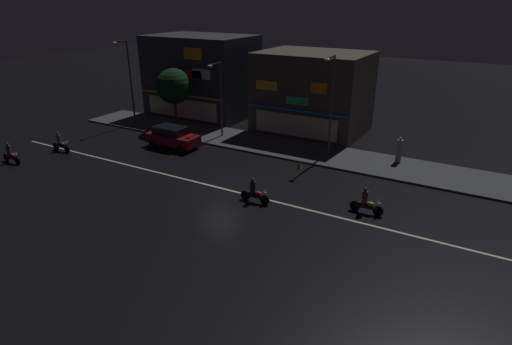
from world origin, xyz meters
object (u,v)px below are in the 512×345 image
Objects in this scene: motorcycle_trailing_far at (60,143)px; streetlamp_west at (129,76)px; motorcycle_lead at (10,154)px; pedestrian_on_sidewalk at (399,151)px; traffic_cone at (299,164)px; motorcycle_opposite_lane at (254,192)px; streetlamp_east at (331,98)px; motorcycle_following at (366,203)px; streetlamp_mid at (219,93)px; parked_car_near_kerb at (172,137)px.

streetlamp_west is at bearing -81.38° from motorcycle_trailing_far.
streetlamp_west reaches higher than motorcycle_lead.
motorcycle_lead is at bearing -53.24° from pedestrian_on_sidewalk.
motorcycle_opposite_lane is at bearing -90.56° from traffic_cone.
traffic_cone is at bearing -156.55° from motorcycle_trailing_far.
streetlamp_west is at bearing -177.70° from streetlamp_east.
motorcycle_following is 1.00× the size of motorcycle_trailing_far.
streetlamp_east is (9.65, 0.09, 0.58)m from streetlamp_mid.
streetlamp_mid is at bearing -42.85° from motorcycle_opposite_lane.
streetlamp_east reaches higher than motorcycle_following.
streetlamp_east is at bearing 122.24° from motorcycle_following.
streetlamp_west is 4.02× the size of pedestrian_on_sidewalk.
parked_car_near_kerb is (-1.96, -3.91, -3.00)m from streetlamp_mid.
pedestrian_on_sidewalk is 7.26m from traffic_cone.
streetlamp_west is 3.99× the size of motorcycle_trailing_far.
motorcycle_lead is 1.00× the size of motorcycle_opposite_lane.
streetlamp_east reaches higher than motorcycle_trailing_far.
motorcycle_lead is at bearing 80.02° from motorcycle_trailing_far.
streetlamp_west is 3.99× the size of motorcycle_opposite_lane.
streetlamp_mid is at bearing -121.01° from motorcycle_lead.
streetlamp_east is 6.15m from pedestrian_on_sidewalk.
motorcycle_lead is at bearing -147.03° from streetlamp_east.
pedestrian_on_sidewalk is 12.06m from motorcycle_opposite_lane.
motorcycle_lead is (-9.82, -12.54, -3.24)m from streetlamp_mid.
streetlamp_west is 18.92m from traffic_cone.
motorcycle_following is (24.63, 5.11, 0.00)m from motorcycle_lead.
streetlamp_west reaches higher than parked_car_near_kerb.
pedestrian_on_sidewalk is at bearing -162.87° from parked_car_near_kerb.
motorcycle_lead is at bearing -170.55° from motorcycle_following.
motorcycle_lead is (-24.44, -13.74, -0.38)m from pedestrian_on_sidewalk.
parked_car_near_kerb is (-11.60, -4.00, -3.58)m from streetlamp_east.
motorcycle_lead is 3.59m from motorcycle_trailing_far.
streetlamp_east is at bearing -148.95° from motorcycle_trailing_far.
streetlamp_east is 13.34× the size of traffic_cone.
streetlamp_mid is at bearing -179.46° from streetlamp_east.
streetlamp_west is 13.80× the size of traffic_cone.
motorcycle_trailing_far is at bearing -153.74° from streetlamp_east.
motorcycle_following is at bearing -55.51° from streetlamp_east.
motorcycle_lead and motorcycle_opposite_lane have the same top height.
traffic_cone is (-0.84, -3.17, -4.18)m from streetlamp_east.
streetlamp_east is at bearing -91.51° from motorcycle_opposite_lane.
motorcycle_lead is at bearing -128.07° from streetlamp_mid.
motorcycle_following is (14.82, -7.43, -3.24)m from streetlamp_mid.
motorcycle_opposite_lane and motorcycle_trailing_far have the same top height.
motorcycle_trailing_far is (-6.95, -5.15, -0.24)m from parked_car_near_kerb.
traffic_cone is (-6.01, 4.35, -0.36)m from motorcycle_following.
motorcycle_trailing_far is (-18.55, -9.15, -3.82)m from streetlamp_east.
streetlamp_mid is at bearing 160.72° from traffic_cone.
streetlamp_mid is 0.85× the size of streetlamp_east.
streetlamp_west is at bearing -84.65° from motorcycle_lead.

